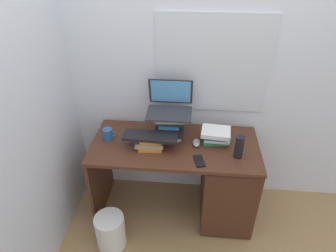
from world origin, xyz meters
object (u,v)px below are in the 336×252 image
object	(u,v)px
keyboard	(150,136)
cell_phone	(199,161)
mug	(108,134)
wastebasket	(111,231)
book_stack_keyboard_riser	(150,143)
computer_mouse	(196,143)
water_bottle	(239,147)
book_stack_side	(216,135)
book_stack_tall	(169,127)
laptop	(170,104)
desk	(214,180)

from	to	relation	value
keyboard	cell_phone	distance (m)	0.42
mug	wastebasket	world-z (taller)	mug
book_stack_keyboard_riser	computer_mouse	distance (m)	0.37
computer_mouse	water_bottle	size ratio (longest dim) A/B	0.57
book_stack_side	mug	bearing A→B (deg)	-177.70
book_stack_tall	cell_phone	distance (m)	0.39
computer_mouse	cell_phone	size ratio (longest dim) A/B	0.76
keyboard	computer_mouse	distance (m)	0.37
laptop	computer_mouse	world-z (taller)	laptop
book_stack_tall	keyboard	distance (m)	0.20
cell_phone	wastebasket	xyz separation A→B (m)	(-0.68, -0.22, -0.60)
book_stack_keyboard_riser	mug	world-z (taller)	same
laptop	water_bottle	bearing A→B (deg)	-25.73
keyboard	wastebasket	world-z (taller)	keyboard
keyboard	book_stack_tall	bearing A→B (deg)	50.02
laptop	wastebasket	size ratio (longest dim) A/B	1.16
mug	wastebasket	distance (m)	0.78
computer_mouse	book_stack_tall	bearing A→B (deg)	162.69
laptop	book_stack_tall	bearing A→B (deg)	-88.58
book_stack_side	wastebasket	world-z (taller)	book_stack_side
keyboard	desk	bearing A→B (deg)	6.95
keyboard	cell_phone	bearing A→B (deg)	-17.08
book_stack_side	cell_phone	world-z (taller)	book_stack_side
book_stack_side	cell_phone	size ratio (longest dim) A/B	1.76
desk	wastebasket	size ratio (longest dim) A/B	4.41
book_stack_side	cell_phone	bearing A→B (deg)	-117.10
book_stack_keyboard_riser	laptop	world-z (taller)	laptop
laptop	wastebasket	distance (m)	1.13
book_stack_tall	water_bottle	size ratio (longest dim) A/B	1.32
laptop	water_bottle	distance (m)	0.63
book_stack_side	mug	distance (m)	0.87
laptop	cell_phone	xyz separation A→B (m)	(0.25, -0.35, -0.28)
book_stack_keyboard_riser	computer_mouse	size ratio (longest dim) A/B	2.16
book_stack_keyboard_riser	keyboard	world-z (taller)	keyboard
laptop	desk	bearing A→B (deg)	-23.34
book_stack_tall	computer_mouse	distance (m)	0.25
book_stack_side	wastebasket	bearing A→B (deg)	-149.47
mug	water_bottle	size ratio (longest dim) A/B	0.63
book_stack_side	laptop	xyz separation A→B (m)	(-0.38, 0.09, 0.21)
desk	cell_phone	world-z (taller)	cell_phone
book_stack_keyboard_riser	keyboard	distance (m)	0.06
desk	book_stack_keyboard_riser	xyz separation A→B (m)	(-0.53, -0.03, 0.38)
laptop	keyboard	bearing A→B (deg)	-121.94
book_stack_keyboard_riser	mug	distance (m)	0.37
desk	water_bottle	world-z (taller)	water_bottle
wastebasket	cell_phone	bearing A→B (deg)	18.12
book_stack_keyboard_riser	mug	size ratio (longest dim) A/B	1.97
book_stack_keyboard_riser	book_stack_side	size ratio (longest dim) A/B	0.94
book_stack_side	laptop	bearing A→B (deg)	166.60
keyboard	water_bottle	distance (m)	0.67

